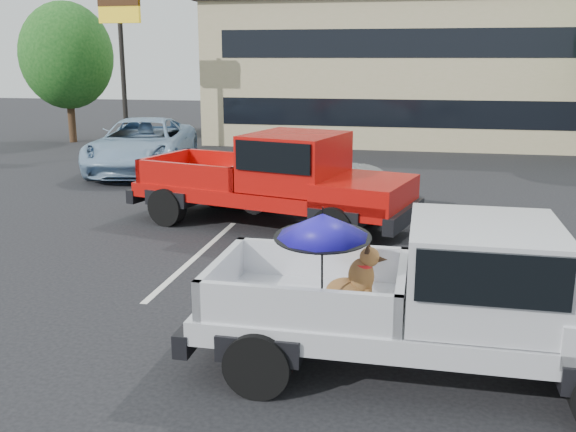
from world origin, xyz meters
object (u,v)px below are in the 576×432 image
tree_left (67,56)px  red_pickup (287,177)px  silver_pickup (460,293)px  silver_sedan (306,178)px  tree_back (529,41)px  blue_suv (143,145)px  motel_sign (120,30)px

tree_left → red_pickup: 17.79m
silver_pickup → silver_sedan: 9.02m
red_pickup → silver_sedan: size_ratio=1.52×
tree_back → silver_sedan: bearing=-113.7°
tree_back → blue_suv: tree_back is taller
tree_back → silver_pickup: bearing=-99.7°
motel_sign → red_pickup: bearing=-49.3°
tree_left → red_pickup: tree_left is taller
tree_left → motel_sign: bearing=-36.9°
tree_left → tree_back: (20.00, 7.00, 0.68)m
red_pickup → tree_left: bearing=149.4°
tree_back → silver_pickup: tree_back is taller
silver_sedan → silver_pickup: bearing=-174.8°
red_pickup → tree_back: bearing=83.6°
motel_sign → silver_sedan: 11.87m
tree_left → blue_suv: tree_left is taller
blue_suv → tree_back: bearing=33.0°
motel_sign → tree_left: 5.08m
tree_back → silver_pickup: size_ratio=1.24×
tree_left → tree_back: 21.20m
red_pickup → silver_sedan: bearing=103.7°
silver_sedan → motel_sign: bearing=32.1°
silver_pickup → blue_suv: (-9.44, 12.60, -0.20)m
tree_left → silver_pickup: 24.64m
tree_left → silver_sedan: size_ratio=1.36×
red_pickup → blue_suv: 8.80m
red_pickup → silver_sedan: red_pickup is taller
tree_left → silver_pickup: size_ratio=1.05×
silver_pickup → blue_suv: size_ratio=0.93×
silver_pickup → blue_suv: 15.75m
motel_sign → silver_pickup: (11.56, -15.92, -3.60)m
tree_left → red_pickup: (12.27, -12.61, -2.59)m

